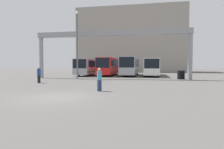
% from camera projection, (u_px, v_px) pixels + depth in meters
% --- Properties ---
extents(ground_plane, '(200.00, 200.00, 0.00)m').
position_uv_depth(ground_plane, '(57.00, 97.00, 12.06)').
color(ground_plane, '#514F4C').
extents(building_backdrop, '(29.40, 12.00, 17.51)m').
position_uv_depth(building_backdrop, '(131.00, 41.00, 57.64)').
color(building_backdrop, gray).
rests_on(building_backdrop, ground).
extents(overhead_gantry, '(21.69, 0.80, 6.69)m').
position_uv_depth(overhead_gantry, '(110.00, 40.00, 27.66)').
color(overhead_gantry, gray).
rests_on(overhead_gantry, ground).
extents(bus_slot_0, '(2.53, 11.06, 2.99)m').
position_uv_depth(bus_slot_0, '(90.00, 66.00, 37.46)').
color(bus_slot_0, '#999EA5').
rests_on(bus_slot_0, ground).
extents(bus_slot_1, '(2.43, 12.48, 3.17)m').
position_uv_depth(bus_slot_1, '(110.00, 66.00, 37.43)').
color(bus_slot_1, red).
rests_on(bus_slot_1, ground).
extents(bus_slot_2, '(2.57, 11.19, 3.29)m').
position_uv_depth(bus_slot_2, '(130.00, 65.00, 36.07)').
color(bus_slot_2, '#999EA5').
rests_on(bus_slot_2, ground).
extents(bus_slot_3, '(2.48, 11.88, 3.00)m').
position_uv_depth(bus_slot_3, '(152.00, 66.00, 35.69)').
color(bus_slot_3, silver).
rests_on(bus_slot_3, ground).
extents(pedestrian_mid_right, '(0.36, 0.36, 1.73)m').
position_uv_depth(pedestrian_mid_right, '(99.00, 79.00, 14.83)').
color(pedestrian_mid_right, navy).
rests_on(pedestrian_mid_right, ground).
extents(pedestrian_near_left, '(0.37, 0.37, 1.77)m').
position_uv_depth(pedestrian_near_left, '(39.00, 74.00, 21.38)').
color(pedestrian_near_left, black).
rests_on(pedestrian_near_left, ground).
extents(tire_stack, '(1.04, 1.04, 1.20)m').
position_uv_depth(tire_stack, '(181.00, 75.00, 27.28)').
color(tire_stack, black).
rests_on(tire_stack, ground).
extents(lamp_post, '(0.36, 0.36, 9.13)m').
position_uv_depth(lamp_post, '(77.00, 43.00, 27.05)').
color(lamp_post, '#595B60').
rests_on(lamp_post, ground).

